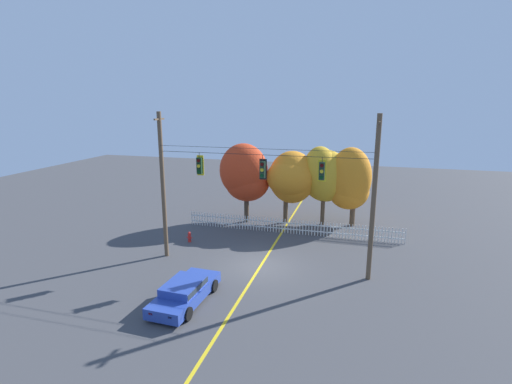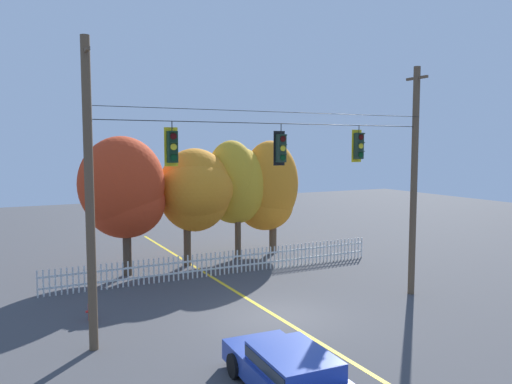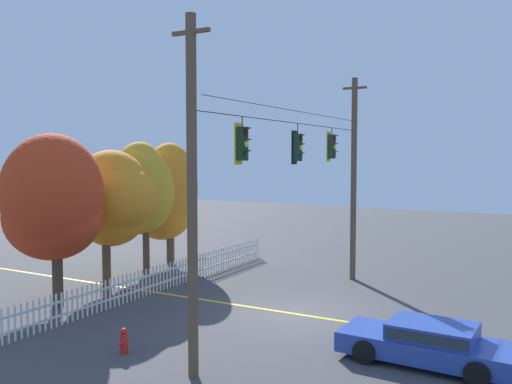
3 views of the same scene
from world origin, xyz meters
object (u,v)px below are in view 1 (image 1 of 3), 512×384
Objects in this scene: autumn_maple_mid at (291,177)px; parked_car at (185,291)px; fire_hydrant at (189,237)px; autumn_maple_far_west at (350,183)px; autumn_oak_far_east at (324,174)px; traffic_signal_southbound_primary at (263,169)px; traffic_signal_northbound_secondary at (200,166)px; autumn_maple_near_fence at (245,175)px; traffic_signal_westbound_side at (322,171)px.

autumn_maple_mid reaches higher than parked_car.
fire_hydrant is (-6.10, -6.10, -3.44)m from autumn_maple_mid.
parked_car is (-7.21, -14.53, -2.85)m from autumn_maple_far_west.
autumn_oak_far_east is 1.00× the size of autumn_maple_far_west.
autumn_maple_far_west is at bearing 32.56° from fire_hydrant.
parked_car is at bearing -117.08° from traffic_signal_southbound_primary.
autumn_maple_mid is (0.09, 8.76, -2.13)m from traffic_signal_southbound_primary.
traffic_signal_northbound_secondary is 6.58m from fire_hydrant.
autumn_maple_near_fence is at bearing 66.60° from fire_hydrant.
traffic_signal_southbound_primary reaches higher than autumn_oak_far_east.
autumn_maple_near_fence is at bearing 129.95° from traffic_signal_westbound_side.
traffic_signal_southbound_primary reaches higher than autumn_maple_mid.
traffic_signal_northbound_secondary is at bearing -51.12° from fire_hydrant.
autumn_maple_near_fence is at bearing 88.03° from traffic_signal_northbound_secondary.
autumn_oak_far_east is at bearing 38.37° from fire_hydrant.
traffic_signal_southbound_primary is 0.23× the size of autumn_maple_far_west.
autumn_oak_far_east is 8.43× the size of fire_hydrant.
traffic_signal_northbound_secondary is at bearing 180.00° from traffic_signal_southbound_primary.
autumn_oak_far_east is at bearing 15.41° from autumn_maple_mid.
autumn_oak_far_east reaches higher than parked_car.
fire_hydrant is (-2.14, 2.66, -5.62)m from traffic_signal_northbound_secondary.
traffic_signal_northbound_secondary reaches higher than autumn_maple_mid.
autumn_maple_mid is 0.94× the size of autumn_oak_far_east.
traffic_signal_westbound_side is (7.20, -0.00, 0.03)m from traffic_signal_northbound_secondary.
autumn_maple_mid is (3.96, 8.76, -2.18)m from traffic_signal_northbound_secondary.
parked_car is (-5.16, -14.54, -3.45)m from autumn_oak_far_east.
traffic_signal_westbound_side is at bearing -97.62° from autumn_maple_far_west.
autumn_oak_far_east is 2.13m from autumn_maple_far_west.
traffic_signal_southbound_primary is 0.24× the size of autumn_maple_mid.
traffic_signal_northbound_secondary is at bearing 103.80° from parked_car.
autumn_maple_near_fence is at bearing -171.87° from autumn_maple_far_west.
autumn_maple_near_fence is 8.64× the size of fire_hydrant.
traffic_signal_northbound_secondary is 0.97× the size of traffic_signal_southbound_primary.
parked_car is at bearing -139.35° from traffic_signal_westbound_side.
traffic_signal_southbound_primary is 3.34m from traffic_signal_westbound_side.
autumn_maple_near_fence is at bearing 113.43° from traffic_signal_southbound_primary.
fire_hydrant is at bearing 156.14° from traffic_signal_southbound_primary.
autumn_oak_far_east is (6.13, 1.17, 0.16)m from autumn_maple_near_fence.
parked_car is at bearing -85.85° from autumn_maple_near_fence.
traffic_signal_southbound_primary is at bearing -23.86° from fire_hydrant.
autumn_maple_near_fence reaches higher than autumn_maple_far_west.
traffic_signal_westbound_side is (3.34, 0.00, 0.08)m from traffic_signal_southbound_primary.
autumn_oak_far_east is at bearing 179.87° from autumn_maple_far_west.
traffic_signal_northbound_secondary is 1.02× the size of traffic_signal_westbound_side.
autumn_maple_near_fence reaches higher than autumn_maple_mid.
autumn_maple_near_fence is 1.03× the size of autumn_maple_far_west.
fire_hydrant is (-8.56, -6.78, -3.69)m from autumn_oak_far_east.
parked_car reaches higher than fire_hydrant.
autumn_oak_far_east is (-0.78, 9.43, -1.97)m from traffic_signal_westbound_side.
traffic_signal_westbound_side is 9.85m from autumn_maple_far_west.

